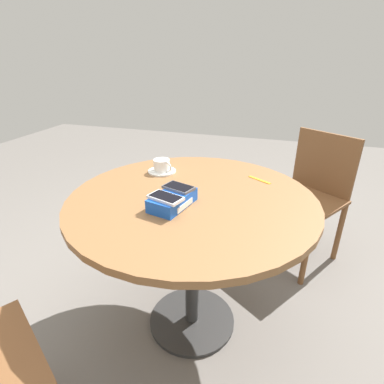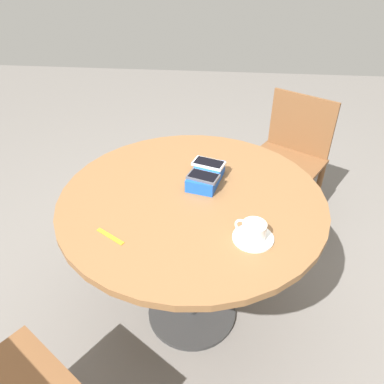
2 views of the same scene
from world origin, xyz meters
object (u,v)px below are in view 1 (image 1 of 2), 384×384
object	(u,v)px
round_table	(192,219)
lanyard_strap	(259,180)
phone_gray	(179,187)
saucer	(162,171)
chair_near_window	(308,195)
phone_box	(173,200)
coffee_cup	(162,165)
phone_white	(166,198)

from	to	relation	value
round_table	lanyard_strap	bearing A→B (deg)	-44.53
phone_gray	saucer	world-z (taller)	phone_gray
chair_near_window	phone_box	bearing A→B (deg)	146.94
round_table	coffee_cup	distance (m)	0.37
round_table	phone_white	xyz separation A→B (m)	(-0.16, 0.06, 0.18)
phone_gray	chair_near_window	world-z (taller)	chair_near_window
phone_box	saucer	xyz separation A→B (m)	(0.35, 0.19, -0.02)
saucer	coffee_cup	size ratio (longest dim) A/B	1.32
saucer	round_table	bearing A→B (deg)	-134.60
phone_white	lanyard_strap	size ratio (longest dim) A/B	1.18
phone_white	chair_near_window	xyz separation A→B (m)	(0.99, -0.62, -0.36)
phone_white	coffee_cup	distance (m)	0.44
round_table	lanyard_strap	distance (m)	0.40
round_table	saucer	world-z (taller)	saucer
round_table	chair_near_window	bearing A→B (deg)	-34.22
lanyard_strap	chair_near_window	bearing A→B (deg)	-27.98
saucer	coffee_cup	bearing A→B (deg)	-116.58
phone_gray	saucer	xyz separation A→B (m)	(0.29, 0.20, -0.06)
phone_box	phone_gray	size ratio (longest dim) A/B	1.61
phone_white	saucer	distance (m)	0.44
phone_gray	saucer	size ratio (longest dim) A/B	0.98
phone_gray	chair_near_window	bearing A→B (deg)	-34.34
lanyard_strap	phone_white	bearing A→B (deg)	143.21
phone_box	phone_white	distance (m)	0.06
phone_gray	coffee_cup	distance (m)	0.35
phone_box	phone_white	world-z (taller)	phone_white
phone_white	coffee_cup	bearing A→B (deg)	24.18
round_table	lanyard_strap	world-z (taller)	lanyard_strap
saucer	coffee_cup	distance (m)	0.04
round_table	coffee_cup	world-z (taller)	coffee_cup
phone_box	coffee_cup	world-z (taller)	coffee_cup
phone_box	phone_white	bearing A→B (deg)	169.83
round_table	chair_near_window	distance (m)	1.02
saucer	chair_near_window	xyz separation A→B (m)	(0.59, -0.80, -0.30)
round_table	phone_box	distance (m)	0.19
chair_near_window	phone_gray	bearing A→B (deg)	145.66
round_table	chair_near_window	world-z (taller)	chair_near_window
phone_box	phone_gray	world-z (taller)	phone_gray
phone_box	phone_gray	distance (m)	0.07
phone_box	round_table	bearing A→B (deg)	-23.49
round_table	chair_near_window	size ratio (longest dim) A/B	1.26
saucer	chair_near_window	world-z (taller)	chair_near_window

